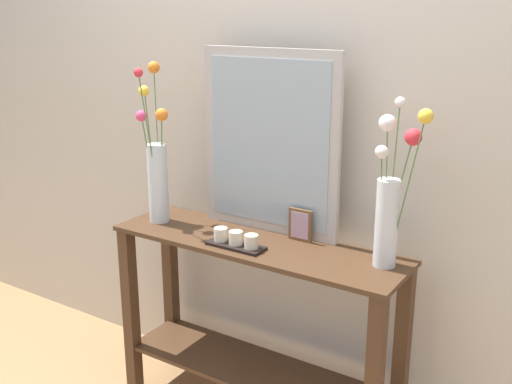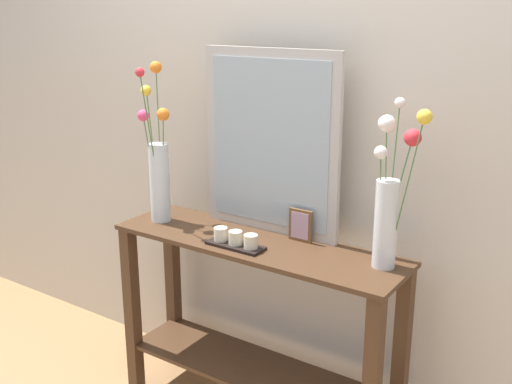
{
  "view_description": "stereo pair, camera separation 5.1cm",
  "coord_description": "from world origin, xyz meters",
  "px_view_note": "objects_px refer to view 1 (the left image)",
  "views": [
    {
      "loc": [
        1.27,
        -1.98,
        1.75
      ],
      "look_at": [
        0.0,
        0.0,
        1.05
      ],
      "focal_mm": 43.15,
      "sensor_mm": 36.0,
      "label": 1
    },
    {
      "loc": [
        1.31,
        -1.95,
        1.75
      ],
      "look_at": [
        0.0,
        0.0,
        1.05
      ],
      "focal_mm": 43.15,
      "sensor_mm": 36.0,
      "label": 2
    }
  ],
  "objects_px": {
    "mirror_leaning": "(270,143)",
    "vase_right": "(390,201)",
    "picture_frame_small": "(300,225)",
    "candle_tray": "(236,241)",
    "console_table": "(256,314)",
    "tall_vase_left": "(157,168)"
  },
  "relations": [
    {
      "from": "mirror_leaning",
      "to": "picture_frame_small",
      "type": "height_order",
      "value": "mirror_leaning"
    },
    {
      "from": "mirror_leaning",
      "to": "candle_tray",
      "type": "bearing_deg",
      "value": -91.92
    },
    {
      "from": "vase_right",
      "to": "picture_frame_small",
      "type": "height_order",
      "value": "vase_right"
    },
    {
      "from": "console_table",
      "to": "candle_tray",
      "type": "xyz_separation_m",
      "value": [
        -0.04,
        -0.09,
        0.36
      ]
    },
    {
      "from": "mirror_leaning",
      "to": "picture_frame_small",
      "type": "bearing_deg",
      "value": -12.36
    },
    {
      "from": "console_table",
      "to": "tall_vase_left",
      "type": "relative_size",
      "value": 1.81
    },
    {
      "from": "mirror_leaning",
      "to": "vase_right",
      "type": "distance_m",
      "value": 0.59
    },
    {
      "from": "mirror_leaning",
      "to": "tall_vase_left",
      "type": "bearing_deg",
      "value": -161.01
    },
    {
      "from": "vase_right",
      "to": "candle_tray",
      "type": "relative_size",
      "value": 2.52
    },
    {
      "from": "console_table",
      "to": "candle_tray",
      "type": "distance_m",
      "value": 0.37
    },
    {
      "from": "tall_vase_left",
      "to": "picture_frame_small",
      "type": "distance_m",
      "value": 0.69
    },
    {
      "from": "console_table",
      "to": "mirror_leaning",
      "type": "bearing_deg",
      "value": 101.06
    },
    {
      "from": "console_table",
      "to": "picture_frame_small",
      "type": "height_order",
      "value": "picture_frame_small"
    },
    {
      "from": "mirror_leaning",
      "to": "console_table",
      "type": "bearing_deg",
      "value": -78.94
    },
    {
      "from": "mirror_leaning",
      "to": "vase_right",
      "type": "xyz_separation_m",
      "value": [
        0.57,
        -0.09,
        -0.13
      ]
    },
    {
      "from": "tall_vase_left",
      "to": "candle_tray",
      "type": "relative_size",
      "value": 2.86
    },
    {
      "from": "tall_vase_left",
      "to": "candle_tray",
      "type": "bearing_deg",
      "value": -9.1
    },
    {
      "from": "console_table",
      "to": "vase_right",
      "type": "height_order",
      "value": "vase_right"
    },
    {
      "from": "vase_right",
      "to": "tall_vase_left",
      "type": "bearing_deg",
      "value": -175.68
    },
    {
      "from": "console_table",
      "to": "tall_vase_left",
      "type": "height_order",
      "value": "tall_vase_left"
    },
    {
      "from": "tall_vase_left",
      "to": "candle_tray",
      "type": "xyz_separation_m",
      "value": [
        0.47,
        -0.08,
        -0.22
      ]
    },
    {
      "from": "mirror_leaning",
      "to": "tall_vase_left",
      "type": "relative_size",
      "value": 1.1
    }
  ]
}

